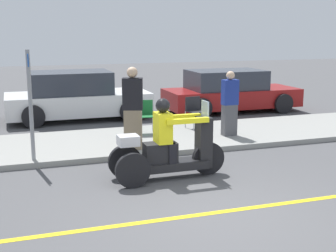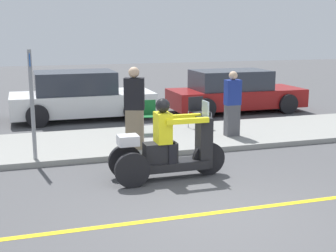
% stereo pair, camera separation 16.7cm
% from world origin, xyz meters
% --- Properties ---
extents(ground_plane, '(60.00, 60.00, 0.00)m').
position_xyz_m(ground_plane, '(0.00, 0.00, 0.00)').
color(ground_plane, '#4C4C4F').
extents(lane_stripe, '(24.00, 0.12, 0.01)m').
position_xyz_m(lane_stripe, '(-0.16, 0.00, 0.00)').
color(lane_stripe, gold).
rests_on(lane_stripe, ground).
extents(sidewalk_strip, '(28.00, 2.80, 0.12)m').
position_xyz_m(sidewalk_strip, '(0.00, 4.60, 0.06)').
color(sidewalk_strip, gray).
rests_on(sidewalk_strip, ground).
extents(motorcycle_trike, '(2.16, 0.68, 1.50)m').
position_xyz_m(motorcycle_trike, '(-0.17, 1.78, 0.55)').
color(motorcycle_trike, black).
rests_on(motorcycle_trike, ground).
extents(spectator_far_back, '(0.49, 0.38, 1.79)m').
position_xyz_m(spectator_far_back, '(-0.33, 3.68, 0.99)').
color(spectator_far_back, gray).
rests_on(spectator_far_back, sidewalk_strip).
extents(spectator_near_curb, '(0.38, 0.23, 1.59)m').
position_xyz_m(spectator_near_curb, '(2.24, 4.18, 0.89)').
color(spectator_near_curb, '#515156').
rests_on(spectator_near_curb, sidewalk_strip).
extents(folding_chair_curbside, '(0.53, 0.53, 0.82)m').
position_xyz_m(folding_chair_curbside, '(1.77, 5.30, 0.62)').
color(folding_chair_curbside, '#A5A8AD').
rests_on(folding_chair_curbside, sidewalk_strip).
extents(folding_chair_set_back, '(0.52, 0.52, 0.82)m').
position_xyz_m(folding_chair_set_back, '(0.35, 5.13, 0.62)').
color(folding_chair_set_back, '#A5A8AD').
rests_on(folding_chair_set_back, sidewalk_strip).
extents(parked_car_lot_far, '(4.41, 1.94, 1.38)m').
position_xyz_m(parked_car_lot_far, '(4.05, 7.87, 0.66)').
color(parked_car_lot_far, maroon).
rests_on(parked_car_lot_far, ground).
extents(parked_car_lot_center, '(4.25, 2.03, 1.46)m').
position_xyz_m(parked_car_lot_center, '(-0.96, 8.13, 0.69)').
color(parked_car_lot_center, silver).
rests_on(parked_car_lot_center, ground).
extents(street_sign, '(0.08, 0.36, 2.20)m').
position_xyz_m(street_sign, '(-2.46, 3.45, 1.32)').
color(street_sign, gray).
rests_on(street_sign, sidewalk_strip).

